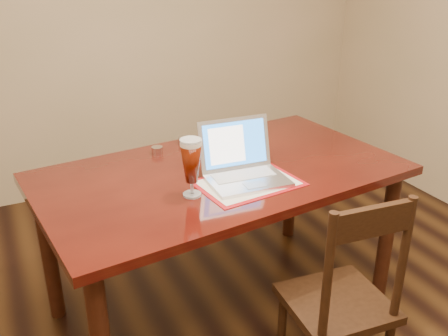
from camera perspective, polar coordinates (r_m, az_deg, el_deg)
name	(u,v)px	position (r m, az deg, el deg)	size (l,w,h in m)	color
dining_table	(222,187)	(2.50, -0.27, -2.23)	(1.87, 1.18, 1.10)	#430F09
dining_chair	(342,302)	(2.24, 13.31, -14.64)	(0.45, 0.44, 0.99)	black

